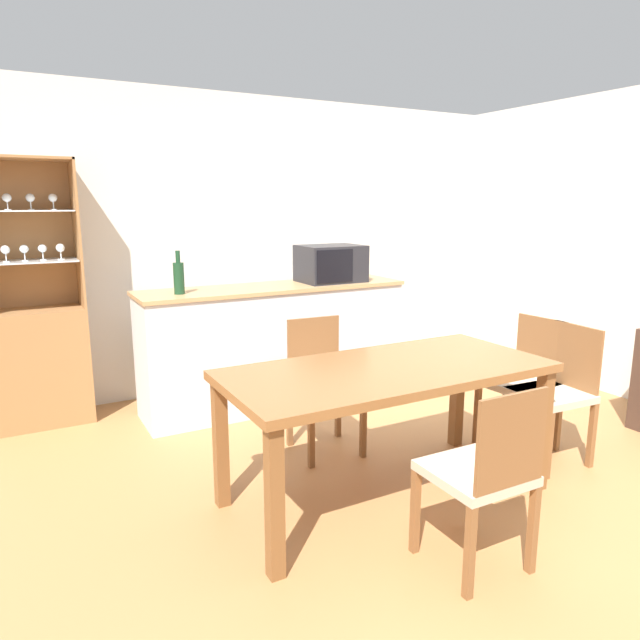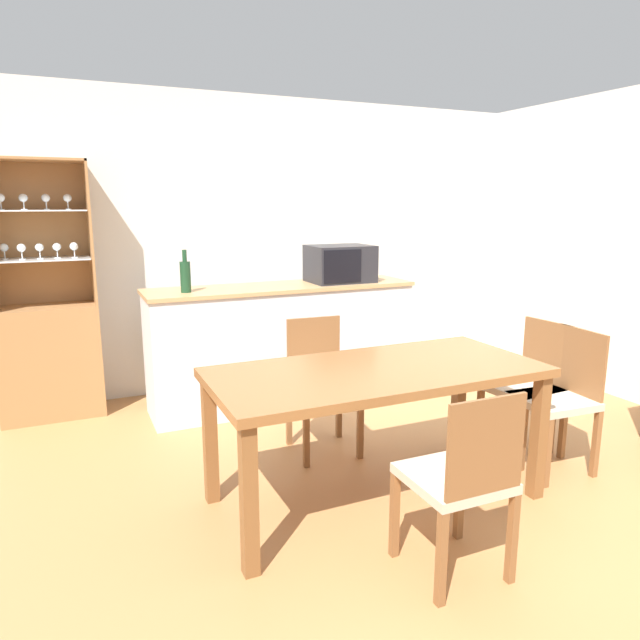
% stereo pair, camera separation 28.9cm
% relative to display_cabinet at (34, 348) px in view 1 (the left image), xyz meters
% --- Properties ---
extents(ground_plane, '(18.00, 18.00, 0.00)m').
position_rel_display_cabinet_xyz_m(ground_plane, '(1.85, -2.41, -0.58)').
color(ground_plane, '#B27A47').
extents(wall_back, '(6.80, 0.06, 2.55)m').
position_rel_display_cabinet_xyz_m(wall_back, '(1.85, 0.22, 0.69)').
color(wall_back, silver).
rests_on(wall_back, ground_plane).
extents(kitchen_counter, '(2.17, 0.55, 0.99)m').
position_rel_display_cabinet_xyz_m(kitchen_counter, '(1.74, -0.47, -0.09)').
color(kitchen_counter, silver).
rests_on(kitchen_counter, ground_plane).
extents(display_cabinet, '(0.73, 0.40, 1.95)m').
position_rel_display_cabinet_xyz_m(display_cabinet, '(0.00, 0.00, 0.00)').
color(display_cabinet, '#A37042').
rests_on(display_cabinet, ground_plane).
extents(dining_table, '(1.80, 0.83, 0.76)m').
position_rel_display_cabinet_xyz_m(dining_table, '(1.65, -2.17, 0.10)').
color(dining_table, brown).
rests_on(dining_table, ground_plane).
extents(dining_chair_side_right_near, '(0.43, 0.43, 0.88)m').
position_rel_display_cabinet_xyz_m(dining_chair_side_right_near, '(2.86, -2.30, -0.13)').
color(dining_chair_side_right_near, '#C1B299').
rests_on(dining_chair_side_right_near, ground_plane).
extents(dining_chair_side_right_far, '(0.44, 0.44, 0.88)m').
position_rel_display_cabinet_xyz_m(dining_chair_side_right_far, '(2.86, -2.05, -0.13)').
color(dining_chair_side_right_far, '#C1B299').
rests_on(dining_chair_side_right_far, ground_plane).
extents(dining_chair_head_far, '(0.44, 0.44, 0.88)m').
position_rel_display_cabinet_xyz_m(dining_chair_head_far, '(1.65, -1.44, -0.13)').
color(dining_chair_head_far, '#C1B299').
rests_on(dining_chair_head_far, ground_plane).
extents(dining_chair_head_near, '(0.41, 0.41, 0.88)m').
position_rel_display_cabinet_xyz_m(dining_chair_head_near, '(1.65, -2.91, -0.13)').
color(dining_chair_head_near, '#C1B299').
rests_on(dining_chair_head_near, ground_plane).
extents(microwave, '(0.52, 0.40, 0.30)m').
position_rel_display_cabinet_xyz_m(microwave, '(2.26, -0.48, 0.56)').
color(microwave, '#232328').
rests_on(microwave, kitchen_counter).
extents(wine_bottle, '(0.08, 0.08, 0.32)m').
position_rel_display_cabinet_xyz_m(wine_bottle, '(0.97, -0.52, 0.53)').
color(wine_bottle, '#193D23').
rests_on(wine_bottle, kitchen_counter).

